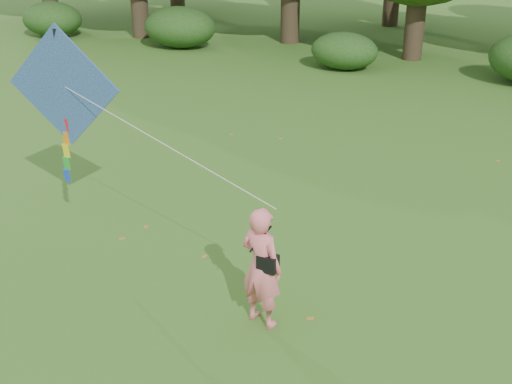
% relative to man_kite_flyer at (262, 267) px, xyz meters
% --- Properties ---
extents(ground, '(100.00, 100.00, 0.00)m').
position_rel_man_kite_flyer_xyz_m(ground, '(-0.35, -0.59, -0.98)').
color(ground, '#265114').
rests_on(ground, ground).
extents(man_kite_flyer, '(0.80, 0.62, 1.97)m').
position_rel_man_kite_flyer_xyz_m(man_kite_flyer, '(0.00, 0.00, 0.00)').
color(man_kite_flyer, '#EC6F76').
rests_on(man_kite_flyer, ground).
extents(crossbody_bag, '(0.43, 0.20, 0.74)m').
position_rel_man_kite_flyer_xyz_m(crossbody_bag, '(0.12, -0.03, 0.13)').
color(crossbody_bag, black).
rests_on(crossbody_bag, ground).
extents(flying_kite, '(5.84, 1.31, 3.05)m').
position_rel_man_kite_flyer_xyz_m(flying_kite, '(-4.46, 1.07, 1.96)').
color(flying_kite, '#243B9E').
rests_on(flying_kite, ground).
extents(shrub_band, '(39.15, 3.22, 1.88)m').
position_rel_man_kite_flyer_xyz_m(shrub_band, '(-1.07, 17.01, -0.13)').
color(shrub_band, '#264919').
rests_on(shrub_band, ground).
extents(fallen_leaves, '(8.19, 13.44, 0.01)m').
position_rel_man_kite_flyer_xyz_m(fallen_leaves, '(-0.44, 2.72, -0.98)').
color(fallen_leaves, olive).
rests_on(fallen_leaves, ground).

